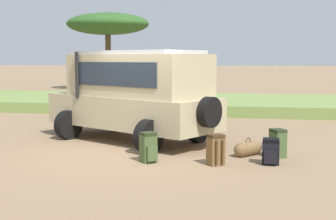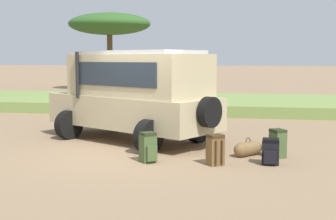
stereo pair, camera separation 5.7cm
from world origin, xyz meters
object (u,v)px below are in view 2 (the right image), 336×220
Objects in this scene: backpack_beside_front_wheel at (277,144)px; backpack_near_rear_wheel at (215,150)px; acacia_tree_left_mid at (109,24)px; duffel_bag_low_black_case at (145,145)px; duffel_bag_soft_canvas at (248,149)px; safari_vehicle at (135,94)px; backpack_outermost at (148,148)px; backpack_cluster_center at (271,152)px.

backpack_beside_front_wheel is 0.99× the size of backpack_near_rear_wheel.
backpack_near_rear_wheel is 25.78m from acacia_tree_left_mid.
duffel_bag_soft_canvas reaches higher than duffel_bag_low_black_case.
safari_vehicle is 22.43m from acacia_tree_left_mid.
acacia_tree_left_mid is at bearing 109.76° from safari_vehicle.
backpack_outermost is 0.76× the size of duffel_bag_low_black_case.
backpack_near_rear_wheel reaches higher than duffel_bag_soft_canvas.
backpack_near_rear_wheel is at bearing 0.44° from backpack_outermost.
safari_vehicle is 3.62m from backpack_near_rear_wheel.
backpack_outermost is (-2.75, -1.05, 0.01)m from backpack_beside_front_wheel.
backpack_cluster_center is 0.84× the size of backpack_near_rear_wheel.
safari_vehicle is 3.56m from duffel_bag_soft_canvas.
backpack_cluster_center is at bearing -64.44° from acacia_tree_left_mid.
backpack_outermost is at bearing -179.56° from backpack_near_rear_wheel.
acacia_tree_left_mid is (-9.91, 23.38, 4.43)m from backpack_near_rear_wheel.
safari_vehicle is 0.88× the size of acacia_tree_left_mid.
safari_vehicle is 4.33m from backpack_cluster_center.
backpack_cluster_center is 2.60m from backpack_outermost.
backpack_cluster_center is 0.84× the size of backpack_outermost.
backpack_beside_front_wheel is at bearing 20.82° from backpack_outermost.
backpack_outermost is at bearing -70.11° from acacia_tree_left_mid.
backpack_near_rear_wheel is 0.11× the size of acacia_tree_left_mid.
duffel_bag_low_black_case is 24.05m from acacia_tree_left_mid.
backpack_beside_front_wheel is at bearing -6.29° from duffel_bag_soft_canvas.
acacia_tree_left_mid is at bearing 110.05° from duffel_bag_low_black_case.
backpack_near_rear_wheel is at bearing -120.59° from duffel_bag_soft_canvas.
safari_vehicle is at bearing 133.77° from backpack_near_rear_wheel.
backpack_cluster_center is 0.97m from duffel_bag_soft_canvas.
backpack_outermost is (-1.44, -0.01, 0.00)m from backpack_near_rear_wheel.
safari_vehicle reaches higher than backpack_outermost.
backpack_cluster_center is 0.77× the size of duffel_bag_soft_canvas.
backpack_beside_front_wheel is at bearing 38.36° from backpack_near_rear_wheel.
safari_vehicle reaches higher than duffel_bag_soft_canvas.
backpack_near_rear_wheel reaches higher than backpack_beside_front_wheel.
backpack_outermost is 1.28m from duffel_bag_low_black_case.
backpack_near_rear_wheel is 0.99× the size of backpack_outermost.
duffel_bag_soft_canvas is (-0.49, 0.83, -0.11)m from backpack_cluster_center.
backpack_outermost is 25.27m from acacia_tree_left_mid.
backpack_near_rear_wheel is 1.44m from backpack_outermost.
duffel_bag_low_black_case is at bearing 106.91° from backpack_outermost.
backpack_cluster_center is 0.64× the size of duffel_bag_low_black_case.
duffel_bag_soft_canvas is (2.10, 1.12, -0.16)m from backpack_outermost.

